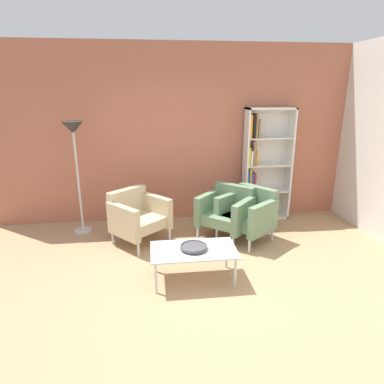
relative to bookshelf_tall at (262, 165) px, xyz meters
name	(u,v)px	position (x,y,z in m)	size (l,w,h in m)	color
ground_plane	(204,296)	(-1.35, -2.25, -0.95)	(8.32, 8.32, 0.00)	tan
brick_back_panel	(182,135)	(-1.35, 0.21, 0.50)	(6.40, 0.12, 2.90)	#B2664C
bookshelf_tall	(262,165)	(0.00, 0.00, 0.00)	(0.80, 0.30, 1.90)	silver
coffee_table_low	(194,252)	(-1.41, -1.89, -0.58)	(1.00, 0.56, 0.40)	silver
decorative_bowl	(194,247)	(-1.41, -1.89, -0.51)	(0.32, 0.32, 0.05)	#4C4C51
armchair_by_bookshelf	(137,216)	(-2.10, -0.76, -0.53)	(0.95, 0.95, 0.78)	#C6B289
armchair_spare_guest	(227,211)	(-0.76, -0.74, -0.53)	(0.95, 0.95, 0.78)	slate
armchair_corner_red	(248,213)	(-0.46, -0.85, -0.53)	(0.94, 0.95, 0.78)	slate
floor_lamp_torchiere	(74,141)	(-2.99, -0.27, 0.50)	(0.32, 0.32, 1.74)	silver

